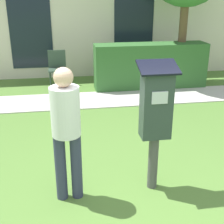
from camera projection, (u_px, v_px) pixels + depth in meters
ground_plane at (129, 218)px, 3.39m from camera, size 40.00×40.00×0.00m
sidewalk at (92, 100)px, 7.00m from camera, size 12.00×1.10×0.02m
building_facade at (83, 18)px, 8.47m from camera, size 10.00×0.26×3.20m
parking_meter at (156, 111)px, 3.56m from camera, size 0.44×0.31×1.59m
person_standing at (66, 126)px, 3.40m from camera, size 0.32×0.32×1.58m
outdoor_chair_left at (57, 65)px, 7.87m from camera, size 0.44×0.44×0.90m
outdoor_chair_middle at (113, 62)px, 8.26m from camera, size 0.44×0.44×0.90m
outdoor_chair_right at (165, 60)px, 8.48m from camera, size 0.44×0.44×0.90m
hedge_row at (150, 66)px, 7.74m from camera, size 2.77×0.60×1.10m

